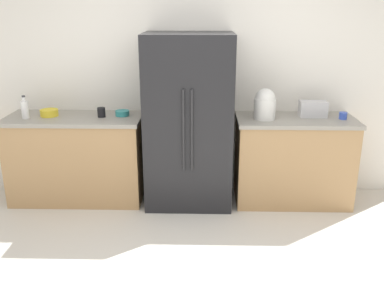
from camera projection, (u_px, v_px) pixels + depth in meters
ground_plane at (196, 279)px, 3.29m from camera, size 9.91×9.91×0.00m
kitchen_back_panel at (199, 73)px, 4.57m from camera, size 4.95×0.10×2.67m
counter_left at (77, 158)px, 4.54m from camera, size 1.43×0.61×0.93m
counter_right at (293, 160)px, 4.49m from camera, size 1.23×0.61×0.93m
refrigerator at (189, 122)px, 4.34m from camera, size 0.89×0.67×1.79m
toaster at (313, 109)px, 4.38m from camera, size 0.28×0.15×0.16m
rice_cooker at (265, 104)px, 4.27m from camera, size 0.22×0.22×0.31m
bottle_a at (25, 109)px, 4.30m from camera, size 0.07×0.07×0.24m
cup_a at (343, 116)px, 4.30m from camera, size 0.08×0.08×0.07m
cup_b at (101, 112)px, 4.37m from camera, size 0.08×0.08×0.10m
bowl_a at (122, 113)px, 4.43m from camera, size 0.15×0.15×0.05m
bowl_b at (49, 113)px, 4.42m from camera, size 0.18×0.18×0.07m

